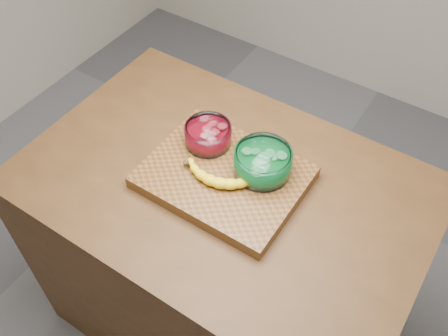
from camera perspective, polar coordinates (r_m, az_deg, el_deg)
The scene contains 6 objects.
ground at distance 2.24m, azimuth 0.00°, elevation -16.30°, with size 3.50×3.50×0.00m, color #5E5E63.
counter at distance 1.84m, azimuth 0.00°, elevation -10.45°, with size 1.20×0.80×0.90m, color #4B2E16.
cutting_board at distance 1.46m, azimuth 0.00°, elevation -1.03°, with size 0.45×0.35×0.04m, color brown.
bowl_red at distance 1.50m, azimuth -1.83°, elevation 3.80°, with size 0.14×0.14×0.07m.
bowl_green at distance 1.42m, azimuth 4.44°, elevation 0.64°, with size 0.17×0.17×0.08m.
banana at distance 1.42m, azimuth -0.22°, elevation -0.40°, with size 0.25×0.15×0.04m, color yellow, non-canonical shape.
Camera 1 is at (0.51, -0.78, 2.04)m, focal length 40.00 mm.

